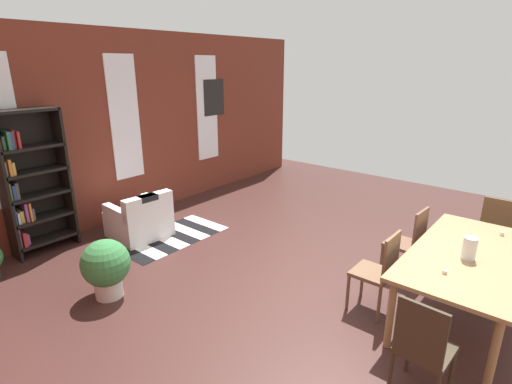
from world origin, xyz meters
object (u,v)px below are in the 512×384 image
Objects in this scene: dining_chair_head_left at (422,347)px; armchair_white at (140,220)px; dining_table at (470,260)px; dining_chair_head_right at (493,233)px; potted_plant_corner at (106,266)px; vase_on_table at (469,248)px; dining_chair_far_left at (379,270)px; bookshelf_tall at (31,183)px; dining_chair_far_right at (409,241)px.

armchair_white is (0.48, 4.45, -0.23)m from dining_chair_head_left.
dining_chair_head_right is (1.41, -0.00, -0.18)m from dining_table.
potted_plant_corner is at bearing 123.48° from dining_table.
vase_on_table reaches higher than dining_chair_far_left.
dining_chair_far_left is 0.46× the size of bookshelf_tall.
dining_chair_far_left is at bearing -179.99° from dining_chair_far_right.
bookshelf_tall is at bearing 111.38° from vase_on_table.
armchair_white is at bearing 110.74° from dining_chair_far_right.
dining_table is 2.91× the size of potted_plant_corner.
vase_on_table is 5.54m from bookshelf_tall.
potted_plant_corner is at bearing 136.11° from dining_chair_far_right.
dining_table reaches higher than potted_plant_corner.
dining_chair_far_right is at bearing -69.26° from armchair_white.
potted_plant_corner is (-3.60, 3.31, -0.11)m from dining_chair_head_right.
dining_chair_far_right is at bearing 21.84° from dining_chair_head_left.
vase_on_table reaches higher than dining_table.
dining_table is 2.19× the size of dining_chair_head_right.
dining_chair_head_right reaches higher than armchair_white.
armchair_white is (-0.80, 4.46, -0.60)m from vase_on_table.
dining_chair_far_left reaches higher than armchair_white.
dining_chair_head_right is 1.33× the size of potted_plant_corner.
dining_chair_far_left is 3.74m from armchair_white.
vase_on_table is 0.24× the size of dining_chair_far_left.
dining_table is 0.91m from dining_chair_far_left.
dining_table is 1.01× the size of bookshelf_tall.
dining_chair_far_left is at bearing 121.75° from dining_table.
dining_chair_far_left is at bearing -56.02° from potted_plant_corner.
dining_table is 3.98m from potted_plant_corner.
vase_on_table is 4.57m from armchair_white.
bookshelf_tall reaches higher than dining_chair_far_right.
dining_chair_far_right and dining_chair_head_left have the same top height.
dining_chair_head_right reaches higher than dining_table.
dining_chair_head_right is 1.00× the size of dining_chair_far_right.
dining_chair_head_left is 1.12× the size of armchair_white.
vase_on_table is at bearing -58.24° from potted_plant_corner.
dining_table is at bearing -121.51° from dining_chair_far_right.
bookshelf_tall reaches higher than dining_chair_head_left.
dining_chair_head_left is (-2.83, 0.01, 0.00)m from dining_chair_head_right.
armchair_white is at bearing 97.22° from dining_chair_far_left.
dining_chair_far_right is 1.12× the size of armchair_white.
potted_plant_corner is at bearing 137.42° from dining_chair_head_right.
armchair_white is at bearing 83.90° from dining_chair_head_left.
armchair_white is (-1.40, 3.70, -0.23)m from dining_chair_far_right.
dining_chair_head_left is (-1.88, -0.75, 0.00)m from dining_chair_far_right.
dining_chair_head_left is at bearing -96.10° from armchair_white.
vase_on_table is 0.32× the size of potted_plant_corner.
armchair_white is 1.70m from potted_plant_corner.
bookshelf_tall is at bearing 111.02° from dining_chair_far_left.
dining_chair_far_right is (0.93, 0.00, 0.00)m from dining_chair_far_left.
dining_table is 5.60m from bookshelf_tall.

